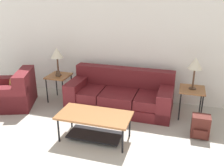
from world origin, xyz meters
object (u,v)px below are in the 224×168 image
object	(u,v)px
side_table_left	(59,78)
table_lamp_right	(195,64)
armchair	(12,93)
table_lamp_left	(57,54)
coffee_table	(95,121)
couch	(120,95)
side_table_right	(192,92)
backpack	(200,126)

from	to	relation	value
side_table_left	table_lamp_right	distance (m)	2.96
armchair	table_lamp_left	world-z (taller)	table_lamp_left
coffee_table	table_lamp_right	world-z (taller)	table_lamp_right
couch	armchair	world-z (taller)	couch
side_table_right	backpack	xyz separation A→B (m)	(0.18, -0.71, -0.34)
side_table_left	side_table_right	world-z (taller)	same
table_lamp_left	table_lamp_right	world-z (taller)	same
armchair	side_table_right	xyz separation A→B (m)	(3.77, 0.57, 0.25)
coffee_table	side_table_left	distance (m)	1.89
armchair	side_table_left	bearing A→B (deg)	33.59
couch	side_table_right	bearing A→B (deg)	-0.14
couch	table_lamp_right	xyz separation A→B (m)	(1.45, -0.00, 0.82)
side_table_right	table_lamp_right	bearing A→B (deg)	-90.00
couch	table_lamp_right	size ratio (longest dim) A/B	3.49
couch	table_lamp_left	world-z (taller)	table_lamp_left
backpack	couch	bearing A→B (deg)	156.31
armchair	table_lamp_right	xyz separation A→B (m)	(3.77, 0.57, 0.82)
side_table_left	side_table_right	bearing A→B (deg)	0.00
couch	backpack	world-z (taller)	couch
coffee_table	table_lamp_left	bearing A→B (deg)	135.74
coffee_table	table_lamp_right	xyz separation A→B (m)	(1.56, 1.31, 0.76)
armchair	side_table_right	size ratio (longest dim) A/B	2.04
coffee_table	armchair	bearing A→B (deg)	161.55
side_table_right	table_lamp_right	xyz separation A→B (m)	(0.00, -0.00, 0.57)
armchair	table_lamp_right	size ratio (longest dim) A/B	1.95
table_lamp_left	backpack	size ratio (longest dim) A/B	1.59
side_table_right	table_lamp_left	size ratio (longest dim) A/B	0.96
couch	backpack	xyz separation A→B (m)	(1.63, -0.71, -0.10)
table_lamp_right	side_table_left	bearing A→B (deg)	180.00
couch	coffee_table	world-z (taller)	couch
coffee_table	side_table_left	world-z (taller)	side_table_left
armchair	side_table_left	distance (m)	1.07
side_table_left	coffee_table	bearing A→B (deg)	-44.26
couch	table_lamp_left	bearing A→B (deg)	-179.86
side_table_right	armchair	bearing A→B (deg)	-171.33
table_lamp_right	backpack	bearing A→B (deg)	-76.08
coffee_table	table_lamp_right	size ratio (longest dim) A/B	1.94
side_table_right	table_lamp_right	distance (m)	0.57
side_table_left	table_lamp_left	bearing A→B (deg)	-116.57
couch	side_table_left	distance (m)	1.47
armchair	backpack	world-z (taller)	armchair
table_lamp_left	backpack	world-z (taller)	table_lamp_left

